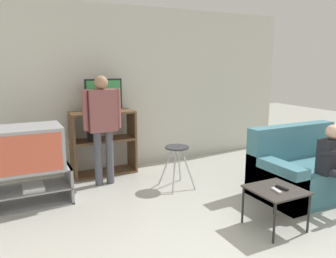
{
  "coord_description": "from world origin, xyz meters",
  "views": [
    {
      "loc": [
        -1.69,
        -1.7,
        1.7
      ],
      "look_at": [
        0.09,
        1.86,
        0.9
      ],
      "focal_mm": 35.0,
      "sensor_mm": 36.0,
      "label": 1
    }
  ],
  "objects_px": {
    "television_main": "(29,148)",
    "television_flat": "(104,96)",
    "tv_stand": "(33,187)",
    "folding_stool": "(177,154)",
    "remote_control_black": "(282,188)",
    "couch": "(306,172)",
    "person_seated_child": "(336,161)",
    "media_shelf": "(103,142)",
    "snack_table": "(276,193)",
    "remote_control_white": "(276,191)",
    "person_standing_adult": "(103,120)"
  },
  "relations": [
    {
      "from": "television_main",
      "to": "television_flat",
      "type": "bearing_deg",
      "value": 32.6
    },
    {
      "from": "tv_stand",
      "to": "folding_stool",
      "type": "distance_m",
      "value": 1.88
    },
    {
      "from": "remote_control_black",
      "to": "couch",
      "type": "bearing_deg",
      "value": 25.23
    },
    {
      "from": "remote_control_black",
      "to": "person_seated_child",
      "type": "relative_size",
      "value": 0.14
    },
    {
      "from": "person_seated_child",
      "to": "media_shelf",
      "type": "bearing_deg",
      "value": 129.82
    },
    {
      "from": "remote_control_black",
      "to": "television_main",
      "type": "bearing_deg",
      "value": 138.38
    },
    {
      "from": "television_main",
      "to": "tv_stand",
      "type": "bearing_deg",
      "value": 78.51
    },
    {
      "from": "media_shelf",
      "to": "remote_control_black",
      "type": "distance_m",
      "value": 2.78
    },
    {
      "from": "folding_stool",
      "to": "remote_control_black",
      "type": "height_order",
      "value": "folding_stool"
    },
    {
      "from": "snack_table",
      "to": "remote_control_black",
      "type": "xyz_separation_m",
      "value": [
        0.05,
        -0.02,
        0.05
      ]
    },
    {
      "from": "media_shelf",
      "to": "remote_control_white",
      "type": "relative_size",
      "value": 6.83
    },
    {
      "from": "person_seated_child",
      "to": "remote_control_white",
      "type": "bearing_deg",
      "value": -175.45
    },
    {
      "from": "snack_table",
      "to": "television_main",
      "type": "bearing_deg",
      "value": 141.68
    },
    {
      "from": "snack_table",
      "to": "remote_control_black",
      "type": "height_order",
      "value": "remote_control_black"
    },
    {
      "from": "tv_stand",
      "to": "television_flat",
      "type": "height_order",
      "value": "television_flat"
    },
    {
      "from": "couch",
      "to": "television_flat",
      "type": "bearing_deg",
      "value": 137.72
    },
    {
      "from": "person_standing_adult",
      "to": "snack_table",
      "type": "bearing_deg",
      "value": -58.77
    },
    {
      "from": "person_seated_child",
      "to": "television_flat",
      "type": "bearing_deg",
      "value": 129.83
    },
    {
      "from": "snack_table",
      "to": "remote_control_black",
      "type": "distance_m",
      "value": 0.08
    },
    {
      "from": "remote_control_black",
      "to": "couch",
      "type": "distance_m",
      "value": 1.14
    },
    {
      "from": "snack_table",
      "to": "folding_stool",
      "type": "bearing_deg",
      "value": 103.95
    },
    {
      "from": "remote_control_white",
      "to": "media_shelf",
      "type": "bearing_deg",
      "value": 123.32
    },
    {
      "from": "television_main",
      "to": "couch",
      "type": "bearing_deg",
      "value": -20.66
    },
    {
      "from": "television_flat",
      "to": "couch",
      "type": "bearing_deg",
      "value": -42.28
    },
    {
      "from": "couch",
      "to": "person_seated_child",
      "type": "relative_size",
      "value": 1.4
    },
    {
      "from": "remote_control_black",
      "to": "snack_table",
      "type": "bearing_deg",
      "value": 152.27
    },
    {
      "from": "couch",
      "to": "media_shelf",
      "type": "bearing_deg",
      "value": 137.6
    },
    {
      "from": "remote_control_black",
      "to": "television_flat",
      "type": "bearing_deg",
      "value": 111.17
    },
    {
      "from": "television_flat",
      "to": "snack_table",
      "type": "distance_m",
      "value": 2.82
    },
    {
      "from": "television_flat",
      "to": "person_standing_adult",
      "type": "height_order",
      "value": "person_standing_adult"
    },
    {
      "from": "media_shelf",
      "to": "remote_control_black",
      "type": "bearing_deg",
      "value": -65.04
    },
    {
      "from": "folding_stool",
      "to": "snack_table",
      "type": "relative_size",
      "value": 1.15
    },
    {
      "from": "tv_stand",
      "to": "remote_control_white",
      "type": "distance_m",
      "value": 2.83
    },
    {
      "from": "person_standing_adult",
      "to": "media_shelf",
      "type": "bearing_deg",
      "value": 75.08
    },
    {
      "from": "folding_stool",
      "to": "snack_table",
      "type": "xyz_separation_m",
      "value": [
        0.37,
        -1.48,
        -0.09
      ]
    },
    {
      "from": "tv_stand",
      "to": "couch",
      "type": "bearing_deg",
      "value": -20.95
    },
    {
      "from": "person_standing_adult",
      "to": "remote_control_black",
      "type": "bearing_deg",
      "value": -57.97
    },
    {
      "from": "remote_control_black",
      "to": "remote_control_white",
      "type": "relative_size",
      "value": 1.0
    },
    {
      "from": "television_main",
      "to": "television_flat",
      "type": "xyz_separation_m",
      "value": [
        1.12,
        0.72,
        0.51
      ]
    },
    {
      "from": "television_main",
      "to": "snack_table",
      "type": "relative_size",
      "value": 1.45
    },
    {
      "from": "remote_control_white",
      "to": "person_standing_adult",
      "type": "xyz_separation_m",
      "value": [
        -1.19,
        2.09,
        0.49
      ]
    },
    {
      "from": "tv_stand",
      "to": "media_shelf",
      "type": "distance_m",
      "value": 1.34
    },
    {
      "from": "television_main",
      "to": "remote_control_black",
      "type": "xyz_separation_m",
      "value": [
        2.27,
        -1.77,
        -0.27
      ]
    },
    {
      "from": "television_main",
      "to": "remote_control_white",
      "type": "xyz_separation_m",
      "value": [
        2.17,
        -1.8,
        -0.27
      ]
    },
    {
      "from": "television_main",
      "to": "media_shelf",
      "type": "bearing_deg",
      "value": 34.32
    },
    {
      "from": "television_flat",
      "to": "person_standing_adult",
      "type": "relative_size",
      "value": 0.36
    },
    {
      "from": "couch",
      "to": "person_standing_adult",
      "type": "xyz_separation_m",
      "value": [
        -2.28,
        1.52,
        0.64
      ]
    },
    {
      "from": "snack_table",
      "to": "person_standing_adult",
      "type": "height_order",
      "value": "person_standing_adult"
    },
    {
      "from": "television_main",
      "to": "folding_stool",
      "type": "relative_size",
      "value": 1.27
    },
    {
      "from": "remote_control_black",
      "to": "person_standing_adult",
      "type": "xyz_separation_m",
      "value": [
        -1.29,
        2.07,
        0.49
      ]
    }
  ]
}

